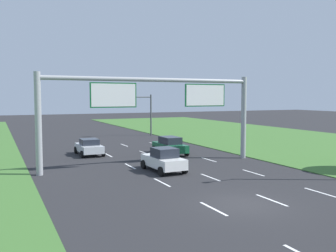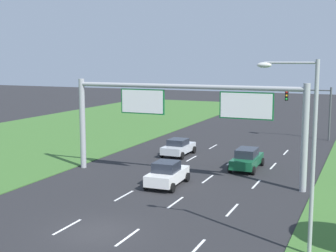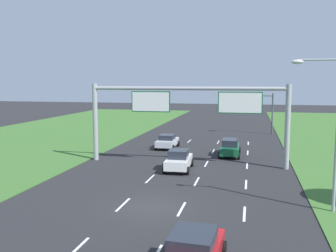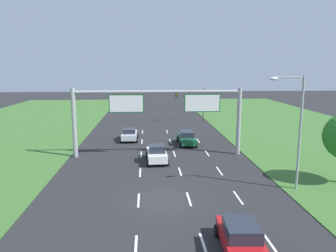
{
  "view_description": "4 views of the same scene",
  "coord_description": "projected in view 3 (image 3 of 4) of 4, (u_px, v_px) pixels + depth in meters",
  "views": [
    {
      "loc": [
        -11.06,
        -14.89,
        5.34
      ],
      "look_at": [
        0.43,
        9.8,
        3.18
      ],
      "focal_mm": 40.0,
      "sensor_mm": 36.0,
      "label": 1
    },
    {
      "loc": [
        12.1,
        -18.94,
        8.51
      ],
      "look_at": [
        -0.11,
        9.17,
        4.1
      ],
      "focal_mm": 50.0,
      "sensor_mm": 36.0,
      "label": 2
    },
    {
      "loc": [
        5.45,
        -20.18,
        7.21
      ],
      "look_at": [
        -0.71,
        7.49,
        3.81
      ],
      "focal_mm": 40.0,
      "sensor_mm": 36.0,
      "label": 3
    },
    {
      "loc": [
        -1.11,
        -21.4,
        9.1
      ],
      "look_at": [
        1.11,
        12.42,
        2.92
      ],
      "focal_mm": 35.0,
      "sensor_mm": 36.0,
      "label": 4
    }
  ],
  "objects": [
    {
      "name": "lane_dashes_slip",
      "position": [
        245.0,
        197.0,
        23.37
      ],
      "size": [
        0.14,
        44.4,
        0.01
      ],
      "color": "white",
      "rests_on": "ground_plane"
    },
    {
      "name": "sign_gantry",
      "position": [
        189.0,
        108.0,
        32.1
      ],
      "size": [
        17.24,
        0.44,
        7.0
      ],
      "color": "#9EA0A5",
      "rests_on": "ground_plane"
    },
    {
      "name": "car_lead_silver",
      "position": [
        230.0,
        147.0,
        36.32
      ],
      "size": [
        2.03,
        4.39,
        1.63
      ],
      "rotation": [
        0.0,
        0.0,
        0.01
      ],
      "color": "#145633",
      "rests_on": "ground_plane"
    },
    {
      "name": "street_lamp",
      "position": [
        330.0,
        121.0,
        20.15
      ],
      "size": [
        2.61,
        0.32,
        8.5
      ],
      "color": "#9EA0A5",
      "rests_on": "ground_plane"
    },
    {
      "name": "lane_dashes_inner_right",
      "position": [
        190.0,
        194.0,
        24.12
      ],
      "size": [
        0.14,
        44.4,
        0.01
      ],
      "color": "white",
      "rests_on": "ground_plane"
    },
    {
      "name": "traffic_light_mast",
      "position": [
        258.0,
        106.0,
        50.99
      ],
      "size": [
        4.76,
        0.49,
        5.6
      ],
      "color": "#47494F",
      "rests_on": "ground_plane"
    },
    {
      "name": "lane_dashes_inner_left",
      "position": [
        138.0,
        190.0,
        24.88
      ],
      "size": [
        0.14,
        44.4,
        0.01
      ],
      "color": "white",
      "rests_on": "ground_plane"
    },
    {
      "name": "car_far_ahead",
      "position": [
        179.0,
        160.0,
        30.46
      ],
      "size": [
        2.18,
        4.11,
        1.7
      ],
      "rotation": [
        0.0,
        0.0,
        0.04
      ],
      "color": "white",
      "rests_on": "ground_plane"
    },
    {
      "name": "ground_plane",
      "position": [
        152.0,
        207.0,
        21.59
      ],
      "size": [
        200.0,
        200.0,
        0.0
      ],
      "primitive_type": "plane",
      "color": "#262628"
    },
    {
      "name": "car_near_red",
      "position": [
        167.0,
        141.0,
        40.46
      ],
      "size": [
        2.11,
        4.0,
        1.49
      ],
      "rotation": [
        0.0,
        0.0,
        -0.0
      ],
      "color": "silver",
      "rests_on": "ground_plane"
    },
    {
      "name": "car_mid_lane",
      "position": [
        193.0,
        252.0,
        14.15
      ],
      "size": [
        2.32,
        4.38,
        1.59
      ],
      "rotation": [
        0.0,
        0.0,
        -0.06
      ],
      "color": "red",
      "rests_on": "ground_plane"
    }
  ]
}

